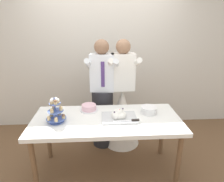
{
  "coord_description": "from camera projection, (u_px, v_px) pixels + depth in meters",
  "views": [
    {
      "loc": [
        -0.06,
        -2.14,
        1.9
      ],
      "look_at": [
        0.08,
        0.15,
        1.07
      ],
      "focal_mm": 31.61,
      "sensor_mm": 36.0,
      "label": 1
    }
  ],
  "objects": [
    {
      "name": "ground_plane",
      "position": [
        107.0,
        170.0,
        2.66
      ],
      "size": [
        8.0,
        8.0,
        0.0
      ],
      "primitive_type": "plane",
      "color": "brown"
    },
    {
      "name": "rear_wall",
      "position": [
        104.0,
        47.0,
        3.45
      ],
      "size": [
        5.2,
        0.1,
        2.9
      ],
      "primitive_type": "cube",
      "color": "beige",
      "rests_on": "ground_plane"
    },
    {
      "name": "dessert_table",
      "position": [
        107.0,
        124.0,
        2.42
      ],
      "size": [
        1.8,
        0.8,
        0.78
      ],
      "color": "white",
      "rests_on": "ground_plane"
    },
    {
      "name": "cupcake_stand",
      "position": [
        56.0,
        112.0,
        2.28
      ],
      "size": [
        0.23,
        0.23,
        0.31
      ],
      "color": "#4C66B2",
      "rests_on": "dessert_table"
    },
    {
      "name": "main_cake_tray",
      "position": [
        119.0,
        115.0,
        2.38
      ],
      "size": [
        0.44,
        0.31,
        0.13
      ],
      "color": "silver",
      "rests_on": "dessert_table"
    },
    {
      "name": "plate_stack",
      "position": [
        149.0,
        110.0,
        2.52
      ],
      "size": [
        0.2,
        0.2,
        0.09
      ],
      "color": "white",
      "rests_on": "dessert_table"
    },
    {
      "name": "round_cake",
      "position": [
        89.0,
        108.0,
        2.6
      ],
      "size": [
        0.24,
        0.24,
        0.08
      ],
      "color": "white",
      "rests_on": "dessert_table"
    },
    {
      "name": "person_groom",
      "position": [
        103.0,
        101.0,
        2.99
      ],
      "size": [
        0.5,
        0.52,
        1.66
      ],
      "color": "#232328",
      "rests_on": "ground_plane"
    },
    {
      "name": "person_bride",
      "position": [
        122.0,
        110.0,
        3.08
      ],
      "size": [
        0.56,
        0.56,
        1.66
      ],
      "color": "white",
      "rests_on": "ground_plane"
    }
  ]
}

